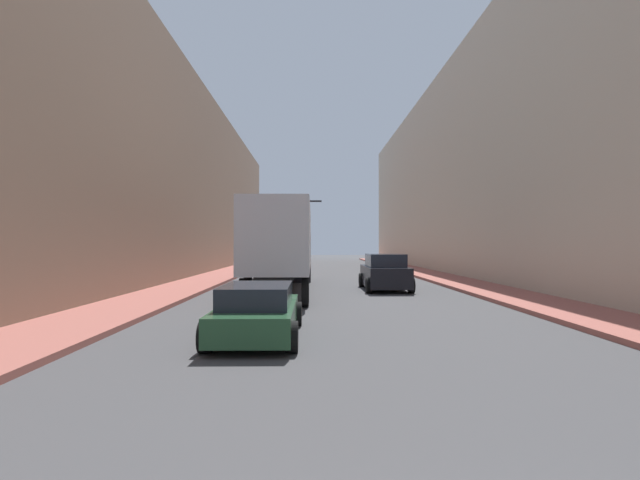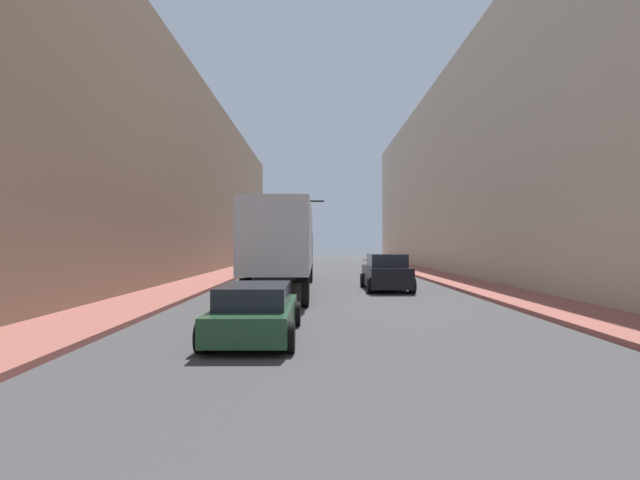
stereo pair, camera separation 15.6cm
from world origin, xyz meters
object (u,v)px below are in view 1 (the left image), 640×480
at_px(sedan_car, 258,312).
at_px(traffic_signal_gantry, 268,221).
at_px(semi_truck, 284,244).
at_px(suv_car, 385,273).

distance_m(sedan_car, traffic_signal_gantry, 26.36).
height_order(semi_truck, traffic_signal_gantry, traffic_signal_gantry).
bearing_deg(semi_truck, suv_car, 1.51).
height_order(sedan_car, suv_car, suv_car).
relative_size(semi_truck, suv_car, 3.23).
bearing_deg(semi_truck, traffic_signal_gantry, 98.18).
height_order(semi_truck, suv_car, semi_truck).
bearing_deg(suv_car, sedan_car, -111.41).
xyz_separation_m(sedan_car, suv_car, (4.72, 12.04, 0.21)).
distance_m(semi_truck, sedan_car, 12.02).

